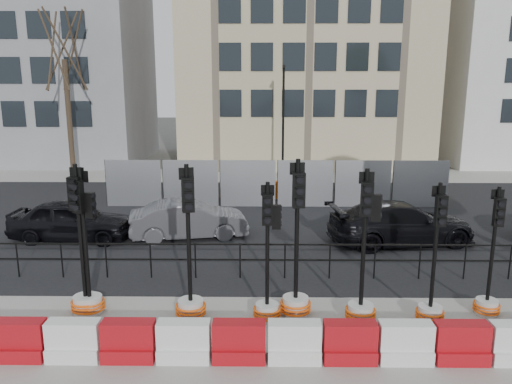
{
  "coord_description": "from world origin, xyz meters",
  "views": [
    {
      "loc": [
        -0.63,
        -11.41,
        5.26
      ],
      "look_at": [
        -0.79,
        3.0,
        2.0
      ],
      "focal_mm": 35.0,
      "sensor_mm": 36.0,
      "label": 1
    }
  ],
  "objects_px": {
    "traffic_signal_a": "(84,284)",
    "car_c": "(401,223)",
    "traffic_signal_d": "(268,289)",
    "car_a": "(72,220)",
    "traffic_signal_h": "(489,289)"
  },
  "relations": [
    {
      "from": "car_a",
      "to": "traffic_signal_a",
      "type": "bearing_deg",
      "value": -154.55
    },
    {
      "from": "car_c",
      "to": "traffic_signal_d",
      "type": "bearing_deg",
      "value": 131.34
    },
    {
      "from": "traffic_signal_a",
      "to": "car_c",
      "type": "distance_m",
      "value": 9.98
    },
    {
      "from": "traffic_signal_a",
      "to": "car_c",
      "type": "xyz_separation_m",
      "value": [
        8.58,
        5.1,
        -0.03
      ]
    },
    {
      "from": "traffic_signal_a",
      "to": "car_a",
      "type": "height_order",
      "value": "traffic_signal_a"
    },
    {
      "from": "traffic_signal_d",
      "to": "traffic_signal_h",
      "type": "relative_size",
      "value": 1.05
    },
    {
      "from": "car_a",
      "to": "traffic_signal_d",
      "type": "bearing_deg",
      "value": -128.82
    },
    {
      "from": "car_c",
      "to": "traffic_signal_a",
      "type": "bearing_deg",
      "value": 111.4
    },
    {
      "from": "traffic_signal_d",
      "to": "car_c",
      "type": "height_order",
      "value": "traffic_signal_d"
    },
    {
      "from": "traffic_signal_a",
      "to": "traffic_signal_d",
      "type": "bearing_deg",
      "value": 0.64
    },
    {
      "from": "traffic_signal_a",
      "to": "traffic_signal_d",
      "type": "xyz_separation_m",
      "value": [
        4.17,
        -0.28,
        0.03
      ]
    },
    {
      "from": "traffic_signal_a",
      "to": "traffic_signal_d",
      "type": "relative_size",
      "value": 1.1
    },
    {
      "from": "car_c",
      "to": "car_a",
      "type": "bearing_deg",
      "value": 79.24
    },
    {
      "from": "car_a",
      "to": "car_c",
      "type": "height_order",
      "value": "car_c"
    },
    {
      "from": "traffic_signal_a",
      "to": "car_a",
      "type": "distance_m",
      "value": 5.84
    }
  ]
}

